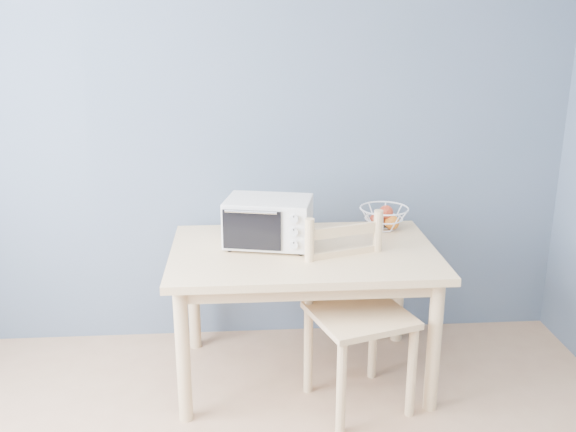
{
  "coord_description": "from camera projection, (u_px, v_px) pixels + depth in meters",
  "views": [
    {
      "loc": [
        0.06,
        -1.46,
        1.93
      ],
      "look_at": [
        0.29,
        1.72,
        0.93
      ],
      "focal_mm": 40.0,
      "sensor_mm": 36.0,
      "label": 1
    }
  ],
  "objects": [
    {
      "name": "dining_chair",
      "position": [
        356.0,
        315.0,
        3.24
      ],
      "size": [
        0.57,
        0.57,
        0.97
      ],
      "rotation": [
        0.0,
        0.0,
        0.31
      ],
      "color": "#E2B987",
      "rests_on": "ground"
    },
    {
      "name": "room",
      "position": [
        222.0,
        284.0,
        1.58
      ],
      "size": [
        4.01,
        4.51,
        2.61
      ],
      "color": "tan",
      "rests_on": "ground"
    },
    {
      "name": "dining_table",
      "position": [
        303.0,
        267.0,
        3.41
      ],
      "size": [
        1.4,
        0.9,
        0.75
      ],
      "color": "#E2B987",
      "rests_on": "ground"
    },
    {
      "name": "toaster_oven",
      "position": [
        265.0,
        221.0,
        3.4
      ],
      "size": [
        0.5,
        0.39,
        0.26
      ],
      "rotation": [
        0.0,
        0.0,
        -0.22
      ],
      "color": "silver",
      "rests_on": "dining_table"
    },
    {
      "name": "fruit_basket",
      "position": [
        384.0,
        217.0,
        3.69
      ],
      "size": [
        0.35,
        0.35,
        0.14
      ],
      "rotation": [
        0.0,
        0.0,
        -0.28
      ],
      "color": "white",
      "rests_on": "dining_table"
    }
  ]
}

